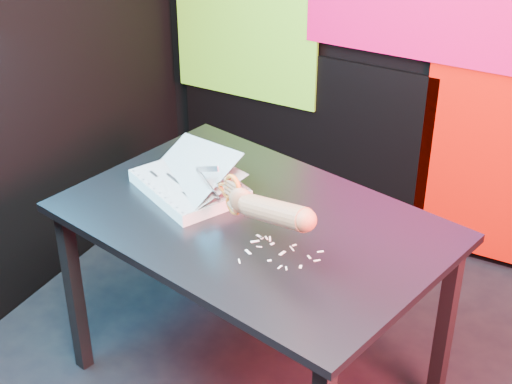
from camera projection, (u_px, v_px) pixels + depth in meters
The scene contains 7 objects.
room at pixel (332, 108), 1.96m from camera, with size 3.01×3.01×2.71m.
backdrop at pixel (481, 68), 3.25m from camera, with size 2.88×0.05×2.08m.
work_table at pixel (254, 239), 2.67m from camera, with size 1.42×1.10×0.75m.
printout_stack at pixel (189, 185), 2.77m from camera, with size 0.47×0.42×0.20m.
scissors at pixel (230, 193), 2.52m from camera, with size 0.23×0.12×0.15m.
hand_forearm at pixel (270, 210), 2.36m from camera, with size 0.39×0.21×0.17m.
paper_clippings at pixel (276, 250), 2.47m from camera, with size 0.24×0.19×0.00m.
Camera 1 is at (0.68, -1.67, 2.17)m, focal length 55.00 mm.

